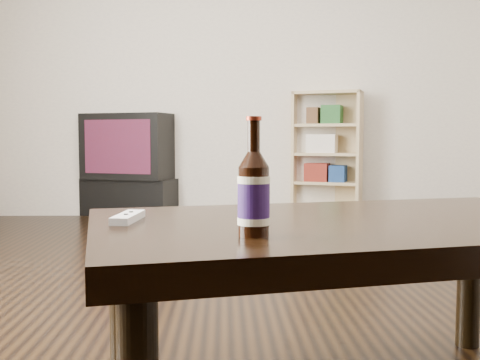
{
  "coord_description": "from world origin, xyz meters",
  "views": [
    {
      "loc": [
        -0.22,
        -2.27,
        0.73
      ],
      "look_at": [
        -0.19,
        -1.05,
        0.63
      ],
      "focal_mm": 42.0,
      "sensor_mm": 36.0,
      "label": 1
    }
  ],
  "objects_px": {
    "tv_stand": "(132,197)",
    "tv": "(131,146)",
    "remote": "(128,217)",
    "coffee_table": "(353,244)",
    "beer_bottle": "(254,194)",
    "bookshelf": "(327,152)"
  },
  "relations": [
    {
      "from": "beer_bottle",
      "to": "remote",
      "type": "xyz_separation_m",
      "value": [
        -0.31,
        0.23,
        -0.08
      ]
    },
    {
      "from": "tv",
      "to": "remote",
      "type": "bearing_deg",
      "value": -60.76
    },
    {
      "from": "tv_stand",
      "to": "bookshelf",
      "type": "bearing_deg",
      "value": 16.8
    },
    {
      "from": "tv_stand",
      "to": "coffee_table",
      "type": "relative_size",
      "value": 0.58
    },
    {
      "from": "coffee_table",
      "to": "remote",
      "type": "height_order",
      "value": "remote"
    },
    {
      "from": "tv_stand",
      "to": "beer_bottle",
      "type": "relative_size",
      "value": 3.31
    },
    {
      "from": "remote",
      "to": "bookshelf",
      "type": "bearing_deg",
      "value": 78.69
    },
    {
      "from": "tv",
      "to": "coffee_table",
      "type": "height_order",
      "value": "tv"
    },
    {
      "from": "tv_stand",
      "to": "remote",
      "type": "height_order",
      "value": "remote"
    },
    {
      "from": "beer_bottle",
      "to": "bookshelf",
      "type": "bearing_deg",
      "value": 77.35
    },
    {
      "from": "tv",
      "to": "remote",
      "type": "relative_size",
      "value": 5.31
    },
    {
      "from": "tv_stand",
      "to": "tv",
      "type": "xyz_separation_m",
      "value": [
        -0.0,
        -0.0,
        0.48
      ]
    },
    {
      "from": "bookshelf",
      "to": "coffee_table",
      "type": "distance_m",
      "value": 3.8
    },
    {
      "from": "tv_stand",
      "to": "bookshelf",
      "type": "xyz_separation_m",
      "value": [
        1.83,
        -0.1,
        0.43
      ]
    },
    {
      "from": "tv_stand",
      "to": "remote",
      "type": "distance_m",
      "value": 3.93
    },
    {
      "from": "coffee_table",
      "to": "beer_bottle",
      "type": "bearing_deg",
      "value": -138.41
    },
    {
      "from": "coffee_table",
      "to": "tv",
      "type": "bearing_deg",
      "value": 107.58
    },
    {
      "from": "tv",
      "to": "bookshelf",
      "type": "distance_m",
      "value": 1.84
    },
    {
      "from": "tv_stand",
      "to": "tv",
      "type": "bearing_deg",
      "value": -90.0
    },
    {
      "from": "coffee_table",
      "to": "tv_stand",
      "type": "bearing_deg",
      "value": 107.57
    },
    {
      "from": "tv",
      "to": "bookshelf",
      "type": "bearing_deg",
      "value": 16.84
    },
    {
      "from": "tv_stand",
      "to": "beer_bottle",
      "type": "height_order",
      "value": "beer_bottle"
    }
  ]
}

